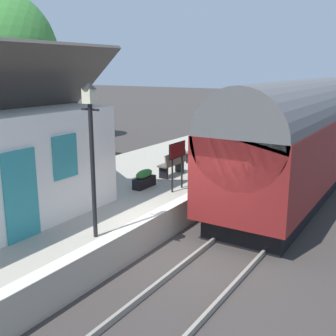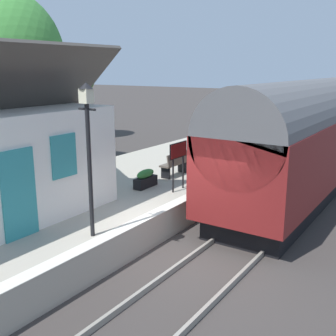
{
  "view_description": "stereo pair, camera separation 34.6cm",
  "coord_description": "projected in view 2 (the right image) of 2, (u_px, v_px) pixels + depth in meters",
  "views": [
    {
      "loc": [
        -8.49,
        -4.73,
        4.73
      ],
      "look_at": [
        1.42,
        1.5,
        1.86
      ],
      "focal_mm": 43.88,
      "sensor_mm": 36.0,
      "label": 1
    },
    {
      "loc": [
        -8.3,
        -5.02,
        4.73
      ],
      "look_at": [
        1.42,
        1.5,
        1.86
      ],
      "focal_mm": 43.88,
      "sensor_mm": 36.0,
      "label": 2
    }
  ],
  "objects": [
    {
      "name": "bench_by_lamp",
      "position": [
        176.0,
        163.0,
        15.01
      ],
      "size": [
        1.4,
        0.44,
        0.88
      ],
      "color": "brown",
      "rests_on": "platform"
    },
    {
      "name": "ground_plane",
      "position": [
        186.0,
        257.0,
        10.54
      ],
      "size": [
        160.0,
        160.0,
        0.0
      ],
      "primitive_type": "plane",
      "color": "#383330"
    },
    {
      "name": "planter_under_sign",
      "position": [
        275.0,
        137.0,
        20.48
      ],
      "size": [
        0.57,
        0.57,
        0.88
      ],
      "color": "gray",
      "rests_on": "platform"
    },
    {
      "name": "bench_platform_end",
      "position": [
        227.0,
        142.0,
        19.25
      ],
      "size": [
        1.41,
        0.47,
        0.88
      ],
      "color": "brown",
      "rests_on": "platform"
    },
    {
      "name": "platform",
      "position": [
        75.0,
        212.0,
        12.59
      ],
      "size": [
        32.0,
        5.95,
        0.86
      ],
      "primitive_type": "cube",
      "color": "#A39B8C",
      "rests_on": "ground"
    },
    {
      "name": "planter_bench_right",
      "position": [
        212.0,
        135.0,
        22.71
      ],
      "size": [
        0.98,
        0.32,
        0.56
      ],
      "color": "black",
      "rests_on": "platform"
    },
    {
      "name": "station_sign_board",
      "position": [
        178.0,
        154.0,
        13.06
      ],
      "size": [
        0.96,
        0.06,
        1.57
      ],
      "color": "black",
      "rests_on": "platform"
    },
    {
      "name": "rail_far",
      "position": [
        192.0,
        256.0,
        10.43
      ],
      "size": [
        52.0,
        0.08,
        0.14
      ],
      "primitive_type": "cube",
      "color": "gray",
      "rests_on": "ground"
    },
    {
      "name": "train",
      "position": [
        297.0,
        141.0,
        14.33
      ],
      "size": [
        10.58,
        2.73,
        4.32
      ],
      "color": "black",
      "rests_on": "ground"
    },
    {
      "name": "tree_far_right",
      "position": [
        69.0,
        74.0,
        27.26
      ],
      "size": [
        3.42,
        3.61,
        6.07
      ],
      "color": "#4C3828",
      "rests_on": "ground"
    },
    {
      "name": "bench_mid_platform",
      "position": [
        201.0,
        150.0,
        17.33
      ],
      "size": [
        1.42,
        0.5,
        0.88
      ],
      "color": "brown",
      "rests_on": "platform"
    },
    {
      "name": "tree_distant",
      "position": [
        5.0,
        58.0,
        17.83
      ],
      "size": [
        4.95,
        5.29,
        8.02
      ],
      "color": "#4C3828",
      "rests_on": "ground"
    },
    {
      "name": "planter_bench_left",
      "position": [
        145.0,
        179.0,
        13.6
      ],
      "size": [
        0.93,
        0.32,
        0.6
      ],
      "color": "black",
      "rests_on": "platform"
    },
    {
      "name": "rail_near",
      "position": [
        244.0,
        271.0,
        9.65
      ],
      "size": [
        52.0,
        0.08,
        0.14
      ],
      "primitive_type": "cube",
      "color": "gray",
      "rests_on": "ground"
    },
    {
      "name": "platform_edge_coping",
      "position": [
        148.0,
        216.0,
        10.97
      ],
      "size": [
        32.0,
        0.36,
        0.02
      ],
      "primitive_type": "cube",
      "color": "beige",
      "rests_on": "platform"
    },
    {
      "name": "planter_by_door",
      "position": [
        204.0,
        135.0,
        21.23
      ],
      "size": [
        0.63,
        0.63,
        0.95
      ],
      "color": "#9E5138",
      "rests_on": "platform"
    },
    {
      "name": "lamp_post_platform",
      "position": [
        88.0,
        131.0,
        9.12
      ],
      "size": [
        0.32,
        0.5,
        3.56
      ],
      "color": "black",
      "rests_on": "platform"
    }
  ]
}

